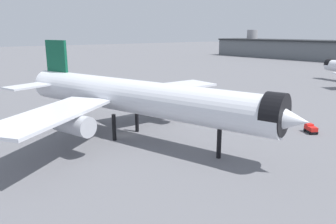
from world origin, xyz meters
The scene contains 6 objects.
ground centered at (0.00, 0.00, 0.00)m, with size 900.00×900.00×0.00m, color slate.
airliner_near_gate centered at (3.16, 1.05, 8.70)m, with size 66.01×58.66×19.75m.
baggage_tug_wing centered at (22.75, 34.14, 0.97)m, with size 3.57×3.09×1.85m.
baggage_cart_trailing centered at (7.40, 41.98, 0.98)m, with size 2.87×2.83×1.82m.
traffic_cone_near_nose centered at (-34.55, -5.16, 0.36)m, with size 0.58×0.58×0.73m, color #F2600C.
traffic_cone_wingtip centered at (-29.45, 17.49, 0.33)m, with size 0.53×0.53×0.66m, color #F2600C.
Camera 1 is at (60.37, -31.93, 21.93)m, focal length 35.11 mm.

